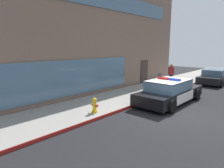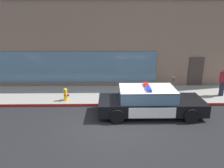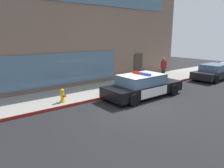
# 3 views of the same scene
# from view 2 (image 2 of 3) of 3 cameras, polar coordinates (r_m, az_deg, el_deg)

# --- Properties ---
(ground) EXTENTS (48.00, 48.00, 0.00)m
(ground) POSITION_cam_2_polar(r_m,az_deg,el_deg) (10.07, -0.16, -10.54)
(ground) COLOR black
(sidewalk) EXTENTS (48.00, 3.30, 0.15)m
(sidewalk) POSITION_cam_2_polar(r_m,az_deg,el_deg) (13.51, -0.37, -2.80)
(sidewalk) COLOR gray
(sidewalk) RESTS_ON ground
(curb_red_paint) EXTENTS (28.80, 0.04, 0.14)m
(curb_red_paint) POSITION_cam_2_polar(r_m,az_deg,el_deg) (11.96, -0.29, -5.51)
(curb_red_paint) COLOR maroon
(curb_red_paint) RESTS_ON ground
(storefront_building) EXTENTS (22.89, 10.31, 8.69)m
(storefront_building) POSITION_cam_2_polar(r_m,az_deg,el_deg) (19.54, -3.69, 16.07)
(storefront_building) COLOR #7A6051
(storefront_building) RESTS_ON ground
(police_cruiser) EXTENTS (5.16, 2.16, 1.49)m
(police_cruiser) POSITION_cam_2_polar(r_m,az_deg,el_deg) (10.96, 9.83, -4.53)
(police_cruiser) COLOR black
(police_cruiser) RESTS_ON ground
(fire_hydrant) EXTENTS (0.34, 0.39, 0.73)m
(fire_hydrant) POSITION_cam_2_polar(r_m,az_deg,el_deg) (12.56, -12.08, -2.69)
(fire_hydrant) COLOR gold
(fire_hydrant) RESTS_ON sidewalk
(pedestrian_on_sidewalk) EXTENTS (0.48, 0.45, 1.71)m
(pedestrian_on_sidewalk) POSITION_cam_2_polar(r_m,az_deg,el_deg) (14.49, 27.05, 0.54)
(pedestrian_on_sidewalk) COLOR #23232D
(pedestrian_on_sidewalk) RESTS_ON sidewalk
(parking_meter) EXTENTS (0.12, 0.18, 1.34)m
(parking_meter) POSITION_cam_2_polar(r_m,az_deg,el_deg) (12.62, 15.66, -0.10)
(parking_meter) COLOR slate
(parking_meter) RESTS_ON sidewalk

